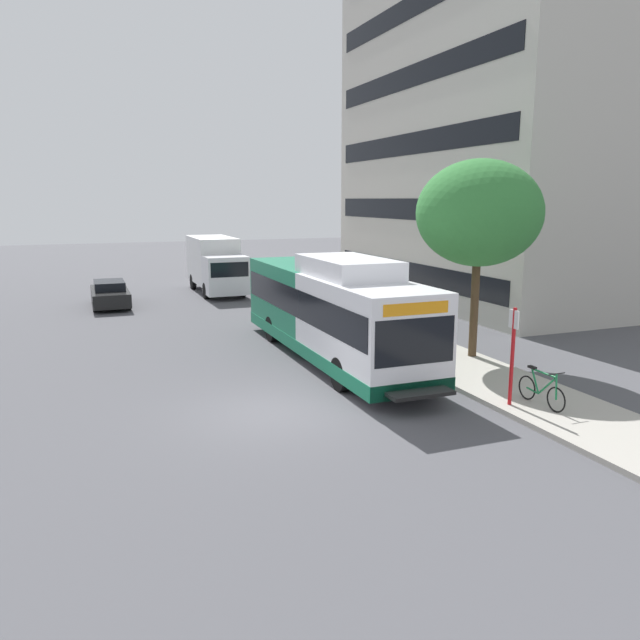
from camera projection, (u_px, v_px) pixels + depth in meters
ground_plane at (210, 345)px, 23.45m from camera, size 120.00×120.00×0.00m
sidewalk_curb at (398, 340)px, 24.12m from camera, size 3.00×56.00×0.14m
transit_bus at (331, 311)px, 21.19m from camera, size 2.58×12.25×3.65m
bus_stop_sign_pole at (513, 349)px, 16.00m from camera, size 0.10×0.36×2.60m
bicycle_parked at (541, 390)px, 16.12m from camera, size 0.52×1.76×1.02m
street_tree_near_stop at (479, 213)px, 20.42m from camera, size 4.17×4.17×6.66m
parked_car_far_lane at (110, 294)px, 31.85m from camera, size 1.80×4.50×1.33m
box_truck_background at (215, 263)px, 36.42m from camera, size 2.32×7.01×3.25m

